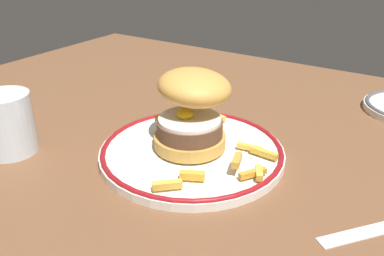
% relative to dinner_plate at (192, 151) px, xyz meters
% --- Properties ---
extents(ground_plane, '(1.39, 1.08, 0.04)m').
position_rel_dinner_plate_xyz_m(ground_plane, '(0.05, -0.00, -0.03)').
color(ground_plane, brown).
extents(dinner_plate, '(0.27, 0.27, 0.02)m').
position_rel_dinner_plate_xyz_m(dinner_plate, '(0.00, 0.00, 0.00)').
color(dinner_plate, white).
rests_on(dinner_plate, ground_plane).
extents(burger, '(0.14, 0.14, 0.11)m').
position_rel_dinner_plate_xyz_m(burger, '(-0.01, 0.01, 0.06)').
color(burger, gold).
rests_on(burger, dinner_plate).
extents(fries_pile, '(0.21, 0.23, 0.02)m').
position_rel_dinner_plate_xyz_m(fries_pile, '(0.05, -0.01, 0.01)').
color(fries_pile, gold).
rests_on(fries_pile, dinner_plate).
extents(water_glass, '(0.08, 0.08, 0.09)m').
position_rel_dinner_plate_xyz_m(water_glass, '(-0.24, -0.14, 0.03)').
color(water_glass, silver).
rests_on(water_glass, ground_plane).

